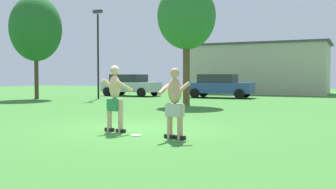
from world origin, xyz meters
The scene contains 10 objects.
ground_plane centered at (0.00, 0.00, 0.00)m, with size 80.00×80.00×0.00m, color #38752D.
player_with_cap centered at (-0.16, -0.73, 0.95)m, with size 0.73×0.64×1.72m.
player_in_gray centered at (1.71, -1.14, 0.85)m, with size 0.68×0.63×1.62m.
frisbee centered at (0.68, -1.10, 0.01)m, with size 0.26×0.26×0.03m, color white.
car_blue_near_post centered at (-2.81, 16.15, 0.82)m, with size 4.35×2.12×1.58m.
car_silver_far_end centered at (-9.59, 15.85, 0.82)m, with size 4.41×2.27×1.58m.
lamp_post centered at (-9.35, 11.49, 3.45)m, with size 0.60×0.24×5.62m.
outbuilding_behind_lot centered at (-2.02, 24.24, 2.08)m, with size 11.45×5.87×4.15m.
tree_right_field centered at (-2.29, 9.12, 4.42)m, with size 2.93×2.93×6.12m.
tree_behind_players centered at (-12.95, 9.86, 4.46)m, with size 3.25×3.25×6.54m.
Camera 1 is at (5.43, -9.33, 1.43)m, focal length 42.36 mm.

